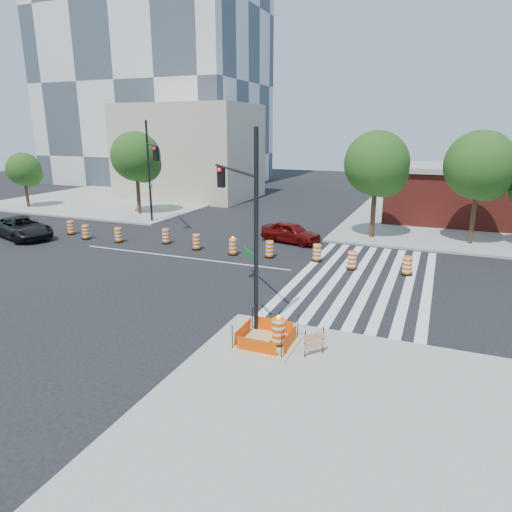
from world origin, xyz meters
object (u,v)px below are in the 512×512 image
(red_coupe, at_px, (291,232))
(signal_pole_nw, at_px, (151,164))
(dark_suv, at_px, (22,228))
(signal_pole_se, at_px, (243,208))

(red_coupe, height_order, signal_pole_nw, signal_pole_nw)
(dark_suv, height_order, signal_pole_nw, signal_pole_nw)
(red_coupe, distance_m, signal_pole_nw, 12.42)
(dark_suv, bearing_deg, red_coupe, -52.73)
(dark_suv, distance_m, signal_pole_nw, 10.22)
(dark_suv, xyz_separation_m, signal_pole_se, (20.15, -6.98, 3.82))
(red_coupe, relative_size, dark_suv, 0.77)
(red_coupe, distance_m, dark_suv, 18.91)
(signal_pole_se, xyz_separation_m, signal_pole_nw, (-13.86, 13.89, 0.33))
(dark_suv, xyz_separation_m, signal_pole_nw, (6.29, 6.91, 4.15))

